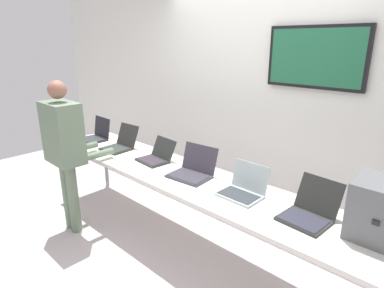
{
  "coord_description": "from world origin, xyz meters",
  "views": [
    {
      "loc": [
        2.0,
        -1.99,
        1.96
      ],
      "look_at": [
        -0.02,
        0.15,
        1.02
      ],
      "focal_mm": 30.19,
      "sensor_mm": 36.0,
      "label": 1
    }
  ],
  "objects_px": {
    "laptop_station_5": "(310,211)",
    "laptop_station_0": "(96,135)",
    "person": "(65,144)",
    "laptop_station_4": "(243,188)",
    "laptop_station_2": "(156,156)",
    "laptop_station_1": "(120,144)",
    "workbench": "(183,179)",
    "laptop_station_3": "(193,169)",
    "equipment_box": "(384,211)"
  },
  "relations": [
    {
      "from": "laptop_station_5",
      "to": "laptop_station_0",
      "type": "bearing_deg",
      "value": -179.76
    },
    {
      "from": "laptop_station_0",
      "to": "person",
      "type": "xyz_separation_m",
      "value": [
        0.55,
        -0.67,
        0.15
      ]
    },
    {
      "from": "laptop_station_0",
      "to": "laptop_station_4",
      "type": "bearing_deg",
      "value": -0.09
    },
    {
      "from": "laptop_station_2",
      "to": "person",
      "type": "bearing_deg",
      "value": -130.77
    },
    {
      "from": "laptop_station_1",
      "to": "laptop_station_4",
      "type": "bearing_deg",
      "value": -0.15
    },
    {
      "from": "workbench",
      "to": "person",
      "type": "xyz_separation_m",
      "value": [
        -1.06,
        -0.62,
        0.26
      ]
    },
    {
      "from": "laptop_station_3",
      "to": "laptop_station_0",
      "type": "bearing_deg",
      "value": -179.97
    },
    {
      "from": "workbench",
      "to": "laptop_station_2",
      "type": "relative_size",
      "value": 10.63
    },
    {
      "from": "laptop_station_1",
      "to": "laptop_station_5",
      "type": "relative_size",
      "value": 0.95
    },
    {
      "from": "laptop_station_3",
      "to": "person",
      "type": "height_order",
      "value": "person"
    },
    {
      "from": "laptop_station_0",
      "to": "laptop_station_2",
      "type": "xyz_separation_m",
      "value": [
        1.15,
        0.03,
        -0.01
      ]
    },
    {
      "from": "laptop_station_2",
      "to": "laptop_station_3",
      "type": "height_order",
      "value": "laptop_station_3"
    },
    {
      "from": "laptop_station_3",
      "to": "laptop_station_5",
      "type": "bearing_deg",
      "value": 0.57
    },
    {
      "from": "equipment_box",
      "to": "laptop_station_2",
      "type": "height_order",
      "value": "equipment_box"
    },
    {
      "from": "laptop_station_0",
      "to": "person",
      "type": "bearing_deg",
      "value": -50.36
    },
    {
      "from": "laptop_station_1",
      "to": "laptop_station_3",
      "type": "bearing_deg",
      "value": -0.0
    },
    {
      "from": "laptop_station_2",
      "to": "laptop_station_5",
      "type": "relative_size",
      "value": 0.87
    },
    {
      "from": "laptop_station_0",
      "to": "laptop_station_1",
      "type": "height_order",
      "value": "laptop_station_0"
    },
    {
      "from": "equipment_box",
      "to": "laptop_station_1",
      "type": "relative_size",
      "value": 0.99
    },
    {
      "from": "laptop_station_2",
      "to": "person",
      "type": "relative_size",
      "value": 0.22
    },
    {
      "from": "laptop_station_1",
      "to": "laptop_station_4",
      "type": "xyz_separation_m",
      "value": [
        1.74,
        -0.0,
        -0.0
      ]
    },
    {
      "from": "laptop_station_3",
      "to": "laptop_station_5",
      "type": "relative_size",
      "value": 1.0
    },
    {
      "from": "equipment_box",
      "to": "workbench",
      "type": "bearing_deg",
      "value": -175.3
    },
    {
      "from": "laptop_station_3",
      "to": "person",
      "type": "relative_size",
      "value": 0.25
    },
    {
      "from": "laptop_station_0",
      "to": "laptop_station_1",
      "type": "xyz_separation_m",
      "value": [
        0.53,
        0.0,
        -0.0
      ]
    },
    {
      "from": "laptop_station_4",
      "to": "laptop_station_5",
      "type": "height_order",
      "value": "laptop_station_5"
    },
    {
      "from": "equipment_box",
      "to": "laptop_station_4",
      "type": "relative_size",
      "value": 1.13
    },
    {
      "from": "equipment_box",
      "to": "laptop_station_0",
      "type": "height_order",
      "value": "equipment_box"
    },
    {
      "from": "laptop_station_1",
      "to": "person",
      "type": "distance_m",
      "value": 0.68
    },
    {
      "from": "person",
      "to": "laptop_station_3",
      "type": "bearing_deg",
      "value": 30.07
    },
    {
      "from": "laptop_station_5",
      "to": "laptop_station_4",
      "type": "bearing_deg",
      "value": -178.37
    },
    {
      "from": "laptop_station_1",
      "to": "laptop_station_5",
      "type": "height_order",
      "value": "laptop_station_1"
    },
    {
      "from": "laptop_station_0",
      "to": "laptop_station_3",
      "type": "distance_m",
      "value": 1.7
    },
    {
      "from": "laptop_station_1",
      "to": "laptop_station_4",
      "type": "height_order",
      "value": "laptop_station_1"
    },
    {
      "from": "equipment_box",
      "to": "person",
      "type": "bearing_deg",
      "value": -164.41
    },
    {
      "from": "laptop_station_1",
      "to": "laptop_station_5",
      "type": "bearing_deg",
      "value": 0.28
    },
    {
      "from": "laptop_station_0",
      "to": "equipment_box",
      "type": "bearing_deg",
      "value": 1.59
    },
    {
      "from": "laptop_station_1",
      "to": "laptop_station_2",
      "type": "xyz_separation_m",
      "value": [
        0.61,
        0.03,
        -0.01
      ]
    },
    {
      "from": "laptop_station_2",
      "to": "laptop_station_0",
      "type": "bearing_deg",
      "value": -178.64
    },
    {
      "from": "laptop_station_3",
      "to": "laptop_station_4",
      "type": "relative_size",
      "value": 1.2
    },
    {
      "from": "laptop_station_1",
      "to": "person",
      "type": "height_order",
      "value": "person"
    },
    {
      "from": "laptop_station_2",
      "to": "laptop_station_5",
      "type": "height_order",
      "value": "laptop_station_5"
    },
    {
      "from": "workbench",
      "to": "laptop_station_3",
      "type": "relative_size",
      "value": 9.29
    },
    {
      "from": "laptop_station_1",
      "to": "laptop_station_5",
      "type": "distance_m",
      "value": 2.29
    },
    {
      "from": "equipment_box",
      "to": "laptop_station_3",
      "type": "distance_m",
      "value": 1.57
    },
    {
      "from": "equipment_box",
      "to": "laptop_station_4",
      "type": "distance_m",
      "value": 1.0
    },
    {
      "from": "laptop_station_0",
      "to": "laptop_station_3",
      "type": "height_order",
      "value": "laptop_station_0"
    },
    {
      "from": "workbench",
      "to": "equipment_box",
      "type": "relative_size",
      "value": 9.86
    },
    {
      "from": "person",
      "to": "laptop_station_0",
      "type": "bearing_deg",
      "value": 129.64
    },
    {
      "from": "equipment_box",
      "to": "laptop_station_2",
      "type": "xyz_separation_m",
      "value": [
        -2.11,
        -0.06,
        -0.14
      ]
    }
  ]
}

